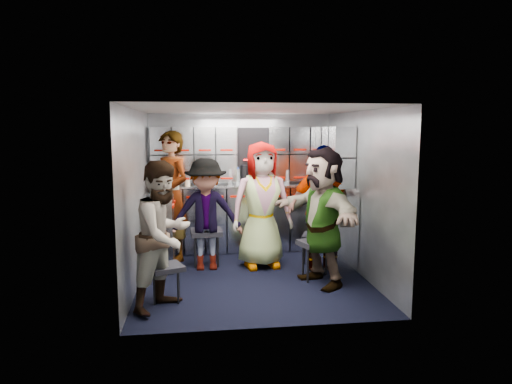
{
  "coord_description": "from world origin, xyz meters",
  "views": [
    {
      "loc": [
        -0.67,
        -5.56,
        1.87
      ],
      "look_at": [
        0.09,
        0.35,
        1.04
      ],
      "focal_mm": 32.0,
      "sensor_mm": 36.0,
      "label": 1
    }
  ],
  "objects": [
    {
      "name": "attendant_arc_a",
      "position": [
        -1.03,
        -0.87,
        0.78
      ],
      "size": [
        0.92,
        0.96,
        1.55
      ],
      "primitive_type": "imported",
      "rotation": [
        0.0,
        0.0,
        0.94
      ],
      "color": "black",
      "rests_on": "ground"
    },
    {
      "name": "attendant_arc_d",
      "position": [
        0.93,
        0.17,
        0.83
      ],
      "size": [
        1.06,
        0.7,
        1.67
      ],
      "primitive_type": "imported",
      "rotation": [
        0.0,
        0.0,
        0.32
      ],
      "color": "black",
      "rests_on": "ground"
    },
    {
      "name": "jump_seat_mid_right",
      "position": [
        0.93,
        0.35,
        0.39
      ],
      "size": [
        0.48,
        0.47,
        0.44
      ],
      "rotation": [
        0.0,
        0.0,
        -0.37
      ],
      "color": "black",
      "rests_on": "ground"
    },
    {
      "name": "wall_right",
      "position": [
        1.4,
        0.0,
        1.05
      ],
      "size": [
        0.04,
        3.0,
        2.1
      ],
      "primitive_type": "cube",
      "color": "gray",
      "rests_on": "ground"
    },
    {
      "name": "jump_seat_mid_left",
      "position": [
        -0.57,
        0.61,
        0.44
      ],
      "size": [
        0.44,
        0.42,
        0.5
      ],
      "rotation": [
        0.0,
        0.0,
        0.06
      ],
      "color": "black",
      "rests_on": "ground"
    },
    {
      "name": "ceiling",
      "position": [
        0.0,
        0.0,
        2.1
      ],
      "size": [
        2.8,
        3.0,
        0.02
      ],
      "primitive_type": "cube",
      "color": "silver",
      "rests_on": "wall_back"
    },
    {
      "name": "right_cabinet",
      "position": [
        1.25,
        0.6,
        0.5
      ],
      "size": [
        0.28,
        1.2,
        1.0
      ],
      "primitive_type": "cube",
      "color": "#A2A8B2",
      "rests_on": "ground"
    },
    {
      "name": "jump_seat_near_right",
      "position": [
        0.8,
        -0.17,
        0.43
      ],
      "size": [
        0.51,
        0.5,
        0.49
      ],
      "rotation": [
        0.0,
        0.0,
        0.33
      ],
      "color": "black",
      "rests_on": "ground"
    },
    {
      "name": "red_latch_strip",
      "position": [
        0.0,
        1.09,
        0.88
      ],
      "size": [
        2.6,
        0.02,
        0.03
      ],
      "primitive_type": "cube",
      "color": "#970B00",
      "rests_on": "cart_bank_back"
    },
    {
      "name": "counter",
      "position": [
        0.0,
        1.29,
        1.01
      ],
      "size": [
        2.68,
        0.42,
        0.03
      ],
      "primitive_type": "cube",
      "color": "silver",
      "rests_on": "cart_bank_back"
    },
    {
      "name": "cup_right",
      "position": [
        1.07,
        1.23,
        1.08
      ],
      "size": [
        0.09,
        0.09,
        0.1
      ],
      "primitive_type": "cylinder",
      "color": "tan",
      "rests_on": "counter"
    },
    {
      "name": "locker_bank_back",
      "position": [
        0.0,
        1.35,
        1.49
      ],
      "size": [
        2.68,
        0.28,
        0.82
      ],
      "primitive_type": "cube",
      "color": "#A2A8B2",
      "rests_on": "wall_back"
    },
    {
      "name": "cup_left",
      "position": [
        -0.82,
        1.23,
        1.08
      ],
      "size": [
        0.08,
        0.08,
        0.1
      ],
      "primitive_type": "cylinder",
      "color": "tan",
      "rests_on": "counter"
    },
    {
      "name": "bottle_left",
      "position": [
        -0.19,
        1.24,
        1.15
      ],
      "size": [
        0.07,
        0.07,
        0.24
      ],
      "primitive_type": "cylinder",
      "color": "white",
      "rests_on": "counter"
    },
    {
      "name": "attendant_standing",
      "position": [
        -1.05,
        0.94,
        0.92
      ],
      "size": [
        0.77,
        0.8,
        1.85
      ],
      "primitive_type": "imported",
      "rotation": [
        0.0,
        0.0,
        -0.89
      ],
      "color": "black",
      "rests_on": "ground"
    },
    {
      "name": "cart_bank_back",
      "position": [
        0.0,
        1.29,
        0.49
      ],
      "size": [
        2.68,
        0.38,
        0.99
      ],
      "primitive_type": "cube",
      "color": "#A2A8B2",
      "rests_on": "ground"
    },
    {
      "name": "bottle_right",
      "position": [
        0.68,
        1.24,
        1.14
      ],
      "size": [
        0.07,
        0.07,
        0.22
      ],
      "primitive_type": "cylinder",
      "color": "white",
      "rests_on": "counter"
    },
    {
      "name": "wall_left",
      "position": [
        -1.4,
        0.0,
        1.05
      ],
      "size": [
        0.04,
        3.0,
        2.1
      ],
      "primitive_type": "cube",
      "color": "gray",
      "rests_on": "ground"
    },
    {
      "name": "bottle_mid",
      "position": [
        -0.07,
        1.24,
        1.15
      ],
      "size": [
        0.06,
        0.06,
        0.25
      ],
      "primitive_type": "cylinder",
      "color": "white",
      "rests_on": "counter"
    },
    {
      "name": "jump_seat_center",
      "position": [
        0.18,
        0.64,
        0.36
      ],
      "size": [
        0.4,
        0.38,
        0.41
      ],
      "rotation": [
        0.0,
        0.0,
        -0.18
      ],
      "color": "black",
      "rests_on": "ground"
    },
    {
      "name": "wall_back",
      "position": [
        0.0,
        1.5,
        1.05
      ],
      "size": [
        2.8,
        0.04,
        2.1
      ],
      "primitive_type": "cube",
      "color": "gray",
      "rests_on": "ground"
    },
    {
      "name": "attendant_arc_b",
      "position": [
        -0.57,
        0.43,
        0.74
      ],
      "size": [
        0.97,
        0.56,
        1.49
      ],
      "primitive_type": "imported",
      "rotation": [
        0.0,
        0.0,
        0.01
      ],
      "color": "black",
      "rests_on": "ground"
    },
    {
      "name": "locker_bank_right",
      "position": [
        1.25,
        0.7,
        1.49
      ],
      "size": [
        0.28,
        1.0,
        0.82
      ],
      "primitive_type": "cube",
      "color": "#A2A8B2",
      "rests_on": "wall_right"
    },
    {
      "name": "floor",
      "position": [
        0.0,
        0.0,
        0.0
      ],
      "size": [
        3.0,
        3.0,
        0.0
      ],
      "primitive_type": "plane",
      "color": "black",
      "rests_on": "ground"
    },
    {
      "name": "coffee_niche",
      "position": [
        0.18,
        1.41,
        1.47
      ],
      "size": [
        0.46,
        0.16,
        0.84
      ],
      "primitive_type": null,
      "color": "black",
      "rests_on": "wall_back"
    },
    {
      "name": "cart_bank_left",
      "position": [
        -1.19,
        0.56,
        0.49
      ],
      "size": [
        0.38,
        0.76,
        0.99
      ],
      "primitive_type": "cube",
      "color": "#A2A8B2",
      "rests_on": "ground"
    },
    {
      "name": "jump_seat_near_left",
      "position": [
        -1.03,
        -0.69,
        0.36
      ],
      "size": [
        0.44,
        0.43,
        0.4
      ],
      "rotation": [
        0.0,
        0.0,
        0.38
      ],
      "color": "black",
      "rests_on": "ground"
    },
    {
      "name": "attendant_arc_c",
      "position": [
        0.18,
        0.46,
        0.85
      ],
      "size": [
        0.89,
        0.63,
        1.7
      ],
      "primitive_type": "imported",
      "rotation": [
        0.0,
        0.0,
        0.11
      ],
      "color": "black",
      "rests_on": "ground"
    },
    {
      "name": "attendant_arc_e",
      "position": [
        0.8,
        -0.35,
        0.83
      ],
      "size": [
        1.01,
        1.62,
        1.67
      ],
      "primitive_type": "imported",
      "rotation": [
        0.0,
        0.0,
        -1.21
      ],
      "color": "black",
      "rests_on": "ground"
    }
  ]
}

